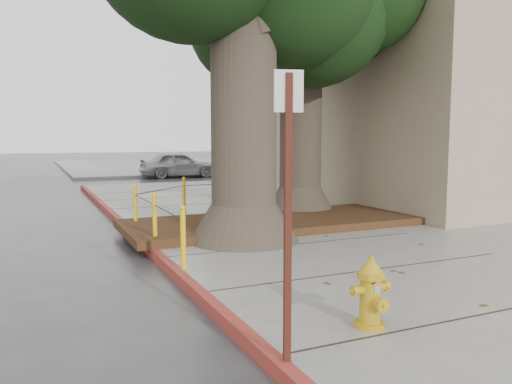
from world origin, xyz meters
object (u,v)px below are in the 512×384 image
at_px(fire_hydrant, 371,293).
at_px(car_silver, 179,165).
at_px(car_red, 340,163).
at_px(signpost, 288,201).

bearing_deg(fire_hydrant, car_silver, 78.41).
xyz_separation_m(fire_hydrant, car_silver, (4.05, 21.58, 0.17)).
relative_size(fire_hydrant, car_red, 0.20).
xyz_separation_m(fire_hydrant, signpost, (-1.12, -0.34, 1.03)).
xyz_separation_m(car_silver, car_red, (9.10, -1.44, -0.06)).
distance_m(fire_hydrant, car_silver, 21.96).
relative_size(signpost, car_silver, 0.61).
height_order(fire_hydrant, signpost, signpost).
bearing_deg(signpost, fire_hydrant, 31.03).
relative_size(fire_hydrant, signpost, 0.30).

